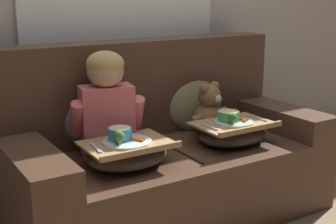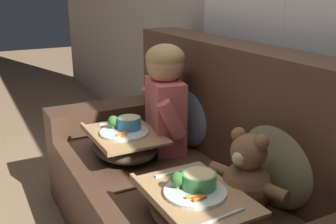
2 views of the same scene
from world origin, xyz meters
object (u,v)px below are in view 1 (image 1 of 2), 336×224
throw_pillow_behind_teddy (194,98)px  child_figure (106,98)px  throw_pillow_behind_child (95,112)px  teddy_bear (210,112)px  lap_tray_teddy (233,132)px  lap_tray_child (127,153)px  couch (162,155)px

throw_pillow_behind_teddy → child_figure: child_figure is taller
throw_pillow_behind_child → teddy_bear: throw_pillow_behind_child is taller
child_figure → throw_pillow_behind_child: bearing=89.9°
teddy_bear → child_figure: bearing=179.7°
teddy_bear → lap_tray_teddy: size_ratio=0.78×
throw_pillow_behind_teddy → teddy_bear: size_ratio=1.30×
throw_pillow_behind_teddy → lap_tray_child: throw_pillow_behind_teddy is taller
throw_pillow_behind_child → lap_tray_child: bearing=-90.3°
child_figure → teddy_bear: size_ratio=1.61×
throw_pillow_behind_teddy → throw_pillow_behind_child: bearing=180.0°
throw_pillow_behind_teddy → lap_tray_teddy: 0.41m
lap_tray_child → lap_tray_teddy: 0.67m
throw_pillow_behind_child → child_figure: child_figure is taller
couch → child_figure: 0.50m
lap_tray_teddy → teddy_bear: bearing=89.4°
teddy_bear → lap_tray_child: size_ratio=0.80×
couch → throw_pillow_behind_child: 0.46m
throw_pillow_behind_teddy → lap_tray_child: 0.78m
lap_tray_child → lap_tray_teddy: (0.67, -0.00, -0.00)m
couch → throw_pillow_behind_child: (-0.33, 0.16, 0.27)m
throw_pillow_behind_child → lap_tray_teddy: size_ratio=0.96×
couch → child_figure: bearing=179.6°
throw_pillow_behind_child → child_figure: size_ratio=0.77×
throw_pillow_behind_child → lap_tray_teddy: (0.67, -0.39, -0.12)m
throw_pillow_behind_child → teddy_bear: 0.69m
throw_pillow_behind_teddy → lap_tray_child: size_ratio=1.04×
throw_pillow_behind_child → lap_tray_child: 0.41m
child_figure → lap_tray_child: (-0.00, -0.23, -0.23)m
couch → teddy_bear: bearing=-0.2°
throw_pillow_behind_child → lap_tray_child: size_ratio=0.99×
child_figure → lap_tray_teddy: (0.67, -0.23, -0.23)m
throw_pillow_behind_child → child_figure: (-0.00, -0.16, 0.11)m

